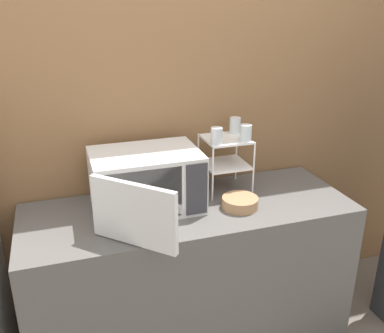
{
  "coord_description": "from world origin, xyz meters",
  "views": [
    {
      "loc": [
        -0.64,
        -1.67,
        1.95
      ],
      "look_at": [
        0.03,
        0.37,
        1.1
      ],
      "focal_mm": 40.0,
      "sensor_mm": 36.0,
      "label": 1
    }
  ],
  "objects": [
    {
      "name": "glass_front_right",
      "position": [
        0.36,
        0.41,
        1.25
      ],
      "size": [
        0.07,
        0.07,
        0.09
      ],
      "color": "silver",
      "rests_on": "dish_rack"
    },
    {
      "name": "counter",
      "position": [
        0.0,
        0.34,
        0.44
      ],
      "size": [
        1.81,
        0.67,
        0.88
      ],
      "color": "#595654",
      "rests_on": "ground_plane"
    },
    {
      "name": "microwave",
      "position": [
        -0.23,
        0.39,
        1.04
      ],
      "size": [
        0.59,
        0.73,
        0.32
      ],
      "color": "silver",
      "rests_on": "counter"
    },
    {
      "name": "dish_rack",
      "position": [
        0.27,
        0.49,
        1.11
      ],
      "size": [
        0.26,
        0.26,
        0.32
      ],
      "color": "white",
      "rests_on": "counter"
    },
    {
      "name": "glass_back_right",
      "position": [
        0.36,
        0.57,
        1.25
      ],
      "size": [
        0.07,
        0.07,
        0.09
      ],
      "color": "silver",
      "rests_on": "dish_rack"
    },
    {
      "name": "wall_back",
      "position": [
        0.0,
        0.71,
        1.3
      ],
      "size": [
        8.0,
        0.06,
        2.6
      ],
      "color": "olive",
      "rests_on": "ground_plane"
    },
    {
      "name": "bowl",
      "position": [
        0.26,
        0.24,
        0.91
      ],
      "size": [
        0.2,
        0.2,
        0.06
      ],
      "color": "#AD7F56",
      "rests_on": "counter"
    },
    {
      "name": "glass_front_left",
      "position": [
        0.18,
        0.41,
        1.25
      ],
      "size": [
        0.07,
        0.07,
        0.09
      ],
      "color": "silver",
      "rests_on": "dish_rack"
    }
  ]
}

